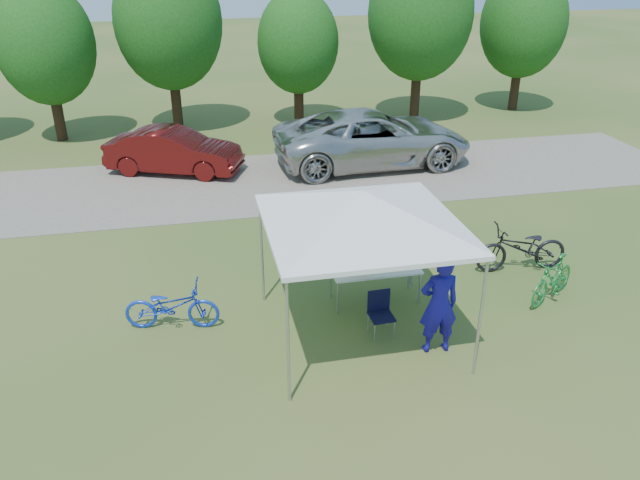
{
  "coord_description": "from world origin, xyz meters",
  "views": [
    {
      "loc": [
        -2.61,
        -8.91,
        6.33
      ],
      "look_at": [
        -0.28,
        2.0,
        0.94
      ],
      "focal_mm": 35.0,
      "sensor_mm": 36.0,
      "label": 1
    }
  ],
  "objects_px": {
    "folding_table": "(375,270)",
    "sedan": "(174,151)",
    "bike_dark": "(522,248)",
    "minivan": "(373,138)",
    "folding_chair": "(380,309)",
    "cooler": "(358,263)",
    "bike_blue": "(172,306)",
    "cyclist": "(439,304)",
    "bike_green": "(553,279)"
  },
  "relations": [
    {
      "from": "folding_table",
      "to": "sedan",
      "type": "height_order",
      "value": "sedan"
    },
    {
      "from": "folding_table",
      "to": "cyclist",
      "type": "xyz_separation_m",
      "value": [
        0.55,
        -1.78,
        0.25
      ]
    },
    {
      "from": "cooler",
      "to": "sedan",
      "type": "relative_size",
      "value": 0.11
    },
    {
      "from": "folding_table",
      "to": "folding_chair",
      "type": "relative_size",
      "value": 2.1
    },
    {
      "from": "folding_chair",
      "to": "bike_green",
      "type": "bearing_deg",
      "value": 4.0
    },
    {
      "from": "folding_table",
      "to": "cyclist",
      "type": "relative_size",
      "value": 0.94
    },
    {
      "from": "cyclist",
      "to": "bike_green",
      "type": "xyz_separation_m",
      "value": [
        2.8,
        1.1,
        -0.46
      ]
    },
    {
      "from": "bike_blue",
      "to": "bike_dark",
      "type": "xyz_separation_m",
      "value": [
        7.17,
        0.67,
        0.07
      ]
    },
    {
      "from": "folding_chair",
      "to": "bike_dark",
      "type": "height_order",
      "value": "bike_dark"
    },
    {
      "from": "bike_blue",
      "to": "sedan",
      "type": "distance_m",
      "value": 8.47
    },
    {
      "from": "bike_dark",
      "to": "minivan",
      "type": "relative_size",
      "value": 0.33
    },
    {
      "from": "cyclist",
      "to": "bike_dark",
      "type": "distance_m",
      "value": 3.65
    },
    {
      "from": "folding_chair",
      "to": "bike_dark",
      "type": "bearing_deg",
      "value": 21.87
    },
    {
      "from": "minivan",
      "to": "cyclist",
      "type": "bearing_deg",
      "value": 167.94
    },
    {
      "from": "minivan",
      "to": "sedan",
      "type": "xyz_separation_m",
      "value": [
        -5.98,
        0.52,
        -0.18
      ]
    },
    {
      "from": "bike_blue",
      "to": "cyclist",
      "type": "bearing_deg",
      "value": -99.89
    },
    {
      "from": "folding_chair",
      "to": "cooler",
      "type": "xyz_separation_m",
      "value": [
        -0.12,
        1.08,
        0.38
      ]
    },
    {
      "from": "cooler",
      "to": "bike_dark",
      "type": "xyz_separation_m",
      "value": [
        3.7,
        0.53,
        -0.34
      ]
    },
    {
      "from": "bike_green",
      "to": "sedan",
      "type": "bearing_deg",
      "value": -173.29
    },
    {
      "from": "folding_table",
      "to": "sedan",
      "type": "xyz_separation_m",
      "value": [
        -3.73,
        8.33,
        0.02
      ]
    },
    {
      "from": "folding_table",
      "to": "bike_dark",
      "type": "bearing_deg",
      "value": 8.99
    },
    {
      "from": "folding_chair",
      "to": "minivan",
      "type": "height_order",
      "value": "minivan"
    },
    {
      "from": "folding_table",
      "to": "sedan",
      "type": "relative_size",
      "value": 0.43
    },
    {
      "from": "folding_table",
      "to": "cyclist",
      "type": "distance_m",
      "value": 1.88
    },
    {
      "from": "bike_blue",
      "to": "folding_chair",
      "type": "bearing_deg",
      "value": -93.92
    },
    {
      "from": "folding_table",
      "to": "folding_chair",
      "type": "height_order",
      "value": "folding_chair"
    },
    {
      "from": "minivan",
      "to": "sedan",
      "type": "height_order",
      "value": "minivan"
    },
    {
      "from": "cooler",
      "to": "cyclist",
      "type": "distance_m",
      "value": 1.99
    },
    {
      "from": "bike_green",
      "to": "sedan",
      "type": "xyz_separation_m",
      "value": [
        -7.09,
        9.01,
        0.23
      ]
    },
    {
      "from": "bike_blue",
      "to": "sedan",
      "type": "height_order",
      "value": "sedan"
    },
    {
      "from": "cooler",
      "to": "folding_chair",
      "type": "bearing_deg",
      "value": -83.72
    },
    {
      "from": "cooler",
      "to": "cyclist",
      "type": "bearing_deg",
      "value": -63.28
    },
    {
      "from": "bike_dark",
      "to": "minivan",
      "type": "height_order",
      "value": "minivan"
    },
    {
      "from": "folding_chair",
      "to": "bike_blue",
      "type": "distance_m",
      "value": 3.71
    },
    {
      "from": "folding_chair",
      "to": "minivan",
      "type": "xyz_separation_m",
      "value": [
        2.47,
        8.88,
        0.38
      ]
    },
    {
      "from": "bike_green",
      "to": "bike_dark",
      "type": "distance_m",
      "value": 1.21
    },
    {
      "from": "folding_table",
      "to": "cooler",
      "type": "bearing_deg",
      "value": 180.0
    },
    {
      "from": "bike_blue",
      "to": "bike_dark",
      "type": "height_order",
      "value": "bike_dark"
    },
    {
      "from": "cooler",
      "to": "sedan",
      "type": "bearing_deg",
      "value": 112.13
    },
    {
      "from": "bike_blue",
      "to": "bike_green",
      "type": "distance_m",
      "value": 7.19
    },
    {
      "from": "bike_green",
      "to": "bike_dark",
      "type": "xyz_separation_m",
      "value": [
        -0.0,
        1.21,
        0.07
      ]
    },
    {
      "from": "folding_chair",
      "to": "bike_green",
      "type": "height_order",
      "value": "bike_green"
    },
    {
      "from": "cooler",
      "to": "bike_blue",
      "type": "height_order",
      "value": "cooler"
    },
    {
      "from": "folding_chair",
      "to": "folding_table",
      "type": "bearing_deg",
      "value": 75.86
    },
    {
      "from": "folding_table",
      "to": "sedan",
      "type": "bearing_deg",
      "value": 114.14
    },
    {
      "from": "folding_table",
      "to": "bike_blue",
      "type": "distance_m",
      "value": 3.82
    },
    {
      "from": "folding_chair",
      "to": "cooler",
      "type": "height_order",
      "value": "cooler"
    },
    {
      "from": "cyclist",
      "to": "sedan",
      "type": "distance_m",
      "value": 10.98
    },
    {
      "from": "bike_blue",
      "to": "bike_green",
      "type": "relative_size",
      "value": 1.13
    },
    {
      "from": "folding_table",
      "to": "folding_chair",
      "type": "distance_m",
      "value": 1.11
    }
  ]
}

